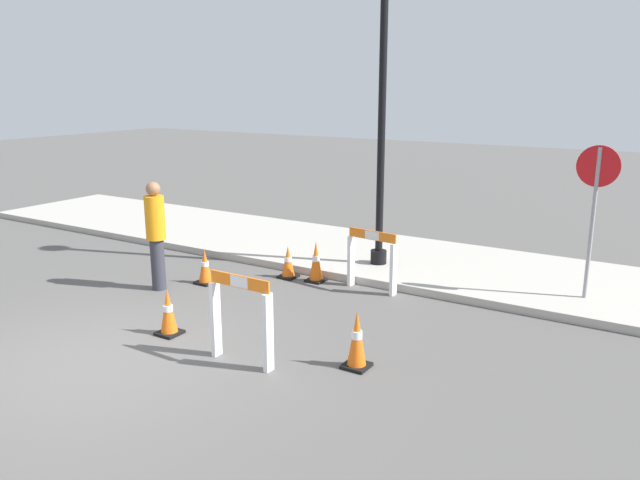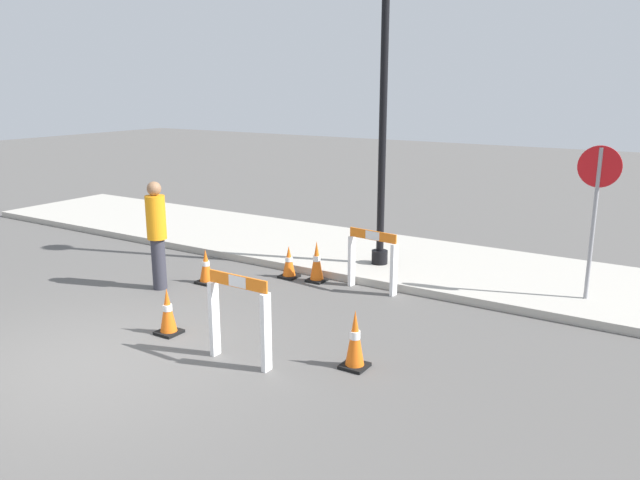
# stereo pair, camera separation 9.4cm
# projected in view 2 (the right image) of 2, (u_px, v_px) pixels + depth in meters

# --- Properties ---
(ground_plane) EXTENTS (60.00, 60.00, 0.00)m
(ground_plane) POSITION_uv_depth(u_px,v_px,m) (82.00, 367.00, 7.36)
(ground_plane) COLOR #565451
(sidewalk_slab) EXTENTS (18.00, 3.10, 0.13)m
(sidewalk_slab) POSITION_uv_depth(u_px,v_px,m) (341.00, 250.00, 12.30)
(sidewalk_slab) COLOR #ADA89E
(sidewalk_slab) RESTS_ON ground_plane
(streetlamp_post) EXTENTS (0.44, 0.44, 5.79)m
(streetlamp_post) POSITION_uv_depth(u_px,v_px,m) (385.00, 48.00, 10.26)
(streetlamp_post) COLOR black
(streetlamp_post) RESTS_ON sidewalk_slab
(stop_sign) EXTENTS (0.60, 0.06, 2.28)m
(stop_sign) POSITION_uv_depth(u_px,v_px,m) (596.00, 198.00, 8.97)
(stop_sign) COLOR gray
(stop_sign) RESTS_ON sidewalk_slab
(barricade_0) EXTENTS (0.88, 0.23, 0.99)m
(barricade_0) POSITION_uv_depth(u_px,v_px,m) (372.00, 258.00, 9.98)
(barricade_0) COLOR white
(barricade_0) RESTS_ON ground_plane
(barricade_1) EXTENTS (0.86, 0.15, 1.10)m
(barricade_1) POSITION_uv_depth(u_px,v_px,m) (239.00, 316.00, 7.35)
(barricade_1) COLOR white
(barricade_1) RESTS_ON ground_plane
(traffic_cone_0) EXTENTS (0.30, 0.30, 0.59)m
(traffic_cone_0) POSITION_uv_depth(u_px,v_px,m) (206.00, 267.00, 10.41)
(traffic_cone_0) COLOR black
(traffic_cone_0) RESTS_ON ground_plane
(traffic_cone_1) EXTENTS (0.30, 0.30, 0.70)m
(traffic_cone_1) POSITION_uv_depth(u_px,v_px,m) (317.00, 262.00, 10.49)
(traffic_cone_1) COLOR black
(traffic_cone_1) RESTS_ON ground_plane
(traffic_cone_2) EXTENTS (0.30, 0.30, 0.56)m
(traffic_cone_2) POSITION_uv_depth(u_px,v_px,m) (289.00, 262.00, 10.71)
(traffic_cone_2) COLOR black
(traffic_cone_2) RESTS_ON ground_plane
(traffic_cone_3) EXTENTS (0.30, 0.30, 0.64)m
(traffic_cone_3) POSITION_uv_depth(u_px,v_px,m) (168.00, 312.00, 8.28)
(traffic_cone_3) COLOR black
(traffic_cone_3) RESTS_ON ground_plane
(traffic_cone_4) EXTENTS (0.30, 0.30, 0.72)m
(traffic_cone_4) POSITION_uv_depth(u_px,v_px,m) (355.00, 340.00, 7.27)
(traffic_cone_4) COLOR black
(traffic_cone_4) RESTS_ON ground_plane
(person_worker) EXTENTS (0.34, 0.34, 1.77)m
(person_worker) POSITION_uv_depth(u_px,v_px,m) (157.00, 231.00, 9.96)
(person_worker) COLOR #33333D
(person_worker) RESTS_ON ground_plane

